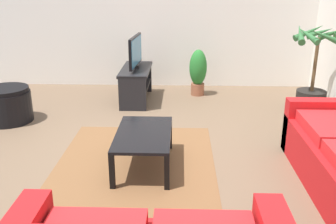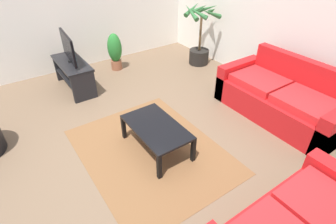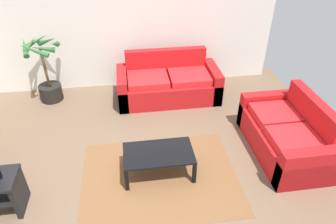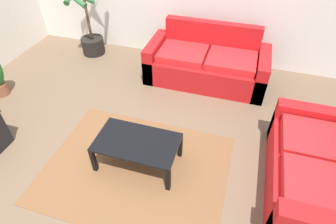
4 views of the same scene
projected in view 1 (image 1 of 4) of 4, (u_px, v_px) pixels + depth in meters
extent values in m
plane|color=brown|center=(127.00, 154.00, 4.33)|extent=(6.60, 6.60, 0.00)
cube|color=silver|center=(147.00, 11.00, 6.71)|extent=(0.06, 6.00, 2.70)
cube|color=red|center=(325.00, 126.00, 4.33)|extent=(0.18, 0.90, 0.62)
cube|color=black|center=(136.00, 69.00, 6.08)|extent=(1.10, 0.45, 0.04)
cube|color=black|center=(136.00, 86.00, 6.18)|extent=(1.02, 0.39, 0.03)
cube|color=black|center=(140.00, 77.00, 6.66)|extent=(0.06, 0.41, 0.54)
cube|color=black|center=(132.00, 94.00, 5.68)|extent=(0.06, 0.41, 0.54)
cube|color=black|center=(135.00, 51.00, 5.99)|extent=(0.84, 0.10, 0.47)
cube|color=teal|center=(137.00, 51.00, 5.98)|extent=(0.79, 0.07, 0.42)
cylinder|color=black|center=(136.00, 67.00, 6.07)|extent=(0.10, 0.10, 0.04)
cube|color=black|center=(144.00, 134.00, 3.94)|extent=(0.97, 0.57, 0.03)
cube|color=black|center=(126.00, 134.00, 4.45)|extent=(0.05, 0.05, 0.36)
cube|color=black|center=(112.00, 172.00, 3.58)|extent=(0.05, 0.05, 0.36)
cube|color=black|center=(170.00, 134.00, 4.43)|extent=(0.05, 0.05, 0.36)
cube|color=black|center=(167.00, 172.00, 3.56)|extent=(0.05, 0.05, 0.36)
cube|color=brown|center=(135.00, 166.00, 4.07)|extent=(2.20, 1.70, 0.01)
cylinder|color=black|center=(310.00, 101.00, 5.70)|extent=(0.43, 0.43, 0.32)
cylinder|color=brown|center=(315.00, 65.00, 5.52)|extent=(0.05, 0.05, 0.78)
cone|color=#2E6635|center=(327.00, 37.00, 5.12)|extent=(0.12, 0.54, 0.29)
cone|color=#2E6635|center=(335.00, 35.00, 5.27)|extent=(0.43, 0.30, 0.25)
cone|color=#2E6635|center=(332.00, 33.00, 5.46)|extent=(0.48, 0.28, 0.27)
cone|color=#2E6635|center=(320.00, 32.00, 5.53)|extent=(0.23, 0.39, 0.23)
cone|color=#2E6635|center=(309.00, 32.00, 5.60)|extent=(0.23, 0.50, 0.27)
cone|color=#2E6635|center=(300.00, 34.00, 5.42)|extent=(0.52, 0.18, 0.28)
cone|color=#2E6635|center=(308.00, 35.00, 5.29)|extent=(0.42, 0.28, 0.24)
cylinder|color=brown|center=(198.00, 89.00, 6.51)|extent=(0.23, 0.23, 0.20)
ellipsoid|color=#25702B|center=(198.00, 68.00, 6.39)|extent=(0.29, 0.29, 0.60)
cylinder|color=black|center=(8.00, 107.00, 5.27)|extent=(0.65, 0.65, 0.42)
cylinder|color=black|center=(5.00, 90.00, 5.19)|extent=(0.62, 0.62, 0.06)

